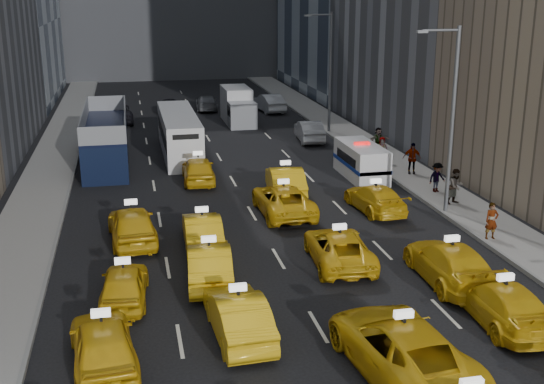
% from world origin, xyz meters
% --- Properties ---
extents(ground, '(160.00, 160.00, 0.00)m').
position_xyz_m(ground, '(0.00, 0.00, 0.00)').
color(ground, black).
rests_on(ground, ground).
extents(sidewalk_west, '(3.00, 90.00, 0.15)m').
position_xyz_m(sidewalk_west, '(-10.50, 25.00, 0.07)').
color(sidewalk_west, gray).
rests_on(sidewalk_west, ground).
extents(sidewalk_east, '(3.00, 90.00, 0.15)m').
position_xyz_m(sidewalk_east, '(10.50, 25.00, 0.07)').
color(sidewalk_east, gray).
rests_on(sidewalk_east, ground).
extents(curb_west, '(0.15, 90.00, 0.18)m').
position_xyz_m(curb_west, '(-9.05, 25.00, 0.09)').
color(curb_west, slate).
rests_on(curb_west, ground).
extents(curb_east, '(0.15, 90.00, 0.18)m').
position_xyz_m(curb_east, '(9.05, 25.00, 0.09)').
color(curb_east, slate).
rests_on(curb_east, ground).
extents(streetlight_near, '(2.15, 0.22, 9.00)m').
position_xyz_m(streetlight_near, '(9.18, 12.00, 4.92)').
color(streetlight_near, '#595B60').
rests_on(streetlight_near, ground).
extents(streetlight_far, '(2.15, 0.22, 9.00)m').
position_xyz_m(streetlight_far, '(9.18, 32.00, 4.92)').
color(streetlight_far, '#595B60').
rests_on(streetlight_far, ground).
extents(taxi_4, '(2.26, 4.63, 1.52)m').
position_xyz_m(taxi_4, '(-6.77, 0.90, 0.76)').
color(taxi_4, gold).
rests_on(taxi_4, ground).
extents(taxi_5, '(1.79, 4.54, 1.47)m').
position_xyz_m(taxi_5, '(-2.65, 1.92, 0.73)').
color(taxi_5, gold).
rests_on(taxi_5, ground).
extents(taxi_6, '(3.27, 6.11, 1.63)m').
position_xyz_m(taxi_6, '(1.56, -1.16, 0.82)').
color(taxi_6, gold).
rests_on(taxi_6, ground).
extents(taxi_7, '(2.23, 4.95, 1.41)m').
position_xyz_m(taxi_7, '(6.00, 1.02, 0.70)').
color(taxi_7, gold).
rests_on(taxi_7, ground).
extents(taxi_8, '(1.88, 4.05, 1.34)m').
position_xyz_m(taxi_8, '(-6.16, 5.19, 0.67)').
color(taxi_8, gold).
rests_on(taxi_8, ground).
extents(taxi_9, '(1.96, 4.66, 1.50)m').
position_xyz_m(taxi_9, '(-3.03, 6.29, 0.75)').
color(taxi_9, gold).
rests_on(taxi_9, ground).
extents(taxi_10, '(2.61, 5.00, 1.35)m').
position_xyz_m(taxi_10, '(2.26, 6.99, 0.67)').
color(taxi_10, gold).
rests_on(taxi_10, ground).
extents(taxi_11, '(2.33, 5.34, 1.53)m').
position_xyz_m(taxi_11, '(5.78, 4.40, 0.76)').
color(taxi_11, gold).
rests_on(taxi_11, ground).
extents(taxi_12, '(2.28, 4.88, 1.62)m').
position_xyz_m(taxi_12, '(-5.78, 11.17, 0.81)').
color(taxi_12, gold).
rests_on(taxi_12, ground).
extents(taxi_13, '(1.68, 4.44, 1.45)m').
position_xyz_m(taxi_13, '(-2.87, 10.03, 0.72)').
color(taxi_13, gold).
rests_on(taxi_13, ground).
extents(taxi_14, '(2.45, 5.22, 1.44)m').
position_xyz_m(taxi_14, '(1.49, 13.58, 0.72)').
color(taxi_14, gold).
rests_on(taxi_14, ground).
extents(taxi_15, '(2.19, 4.70, 1.33)m').
position_xyz_m(taxi_15, '(6.04, 13.10, 0.66)').
color(taxi_15, gold).
rests_on(taxi_15, ground).
extents(taxi_16, '(1.96, 4.46, 1.50)m').
position_xyz_m(taxi_16, '(-1.95, 20.15, 0.75)').
color(taxi_16, gold).
rests_on(taxi_16, ground).
extents(taxi_17, '(2.23, 5.09, 1.63)m').
position_xyz_m(taxi_17, '(2.26, 16.47, 0.81)').
color(taxi_17, gold).
rests_on(taxi_17, ground).
extents(nypd_van, '(2.42, 5.07, 2.10)m').
position_xyz_m(nypd_van, '(7.46, 19.29, 0.95)').
color(nypd_van, silver).
rests_on(nypd_van, ground).
extents(double_decker, '(4.07, 11.70, 3.33)m').
position_xyz_m(double_decker, '(-7.14, 26.20, 1.65)').
color(double_decker, black).
rests_on(double_decker, ground).
extents(city_bus, '(2.58, 10.72, 2.75)m').
position_xyz_m(city_bus, '(-2.45, 27.42, 1.36)').
color(city_bus, silver).
rests_on(city_bus, ground).
extents(box_truck, '(2.92, 6.42, 2.83)m').
position_xyz_m(box_truck, '(3.16, 37.52, 1.39)').
color(box_truck, silver).
rests_on(box_truck, ground).
extents(misc_car_0, '(1.97, 4.67, 1.50)m').
position_xyz_m(misc_car_0, '(7.06, 29.50, 0.75)').
color(misc_car_0, '#97999E').
rests_on(misc_car_0, ground).
extents(misc_car_1, '(3.16, 6.15, 1.66)m').
position_xyz_m(misc_car_1, '(-6.84, 39.93, 0.83)').
color(misc_car_1, black).
rests_on(misc_car_1, ground).
extents(misc_car_2, '(2.21, 4.71, 1.33)m').
position_xyz_m(misc_car_2, '(1.37, 44.29, 0.66)').
color(misc_car_2, slate).
rests_on(misc_car_2, ground).
extents(misc_car_3, '(1.92, 4.32, 1.44)m').
position_xyz_m(misc_car_3, '(-2.06, 42.91, 0.72)').
color(misc_car_3, black).
rests_on(misc_car_3, ground).
extents(misc_car_4, '(2.24, 5.02, 1.60)m').
position_xyz_m(misc_car_4, '(6.78, 42.28, 0.80)').
color(misc_car_4, '#A8AAAF').
rests_on(misc_car_4, ground).
extents(pedestrian_0, '(0.61, 0.41, 1.63)m').
position_xyz_m(pedestrian_0, '(9.46, 7.97, 0.97)').
color(pedestrian_0, gray).
rests_on(pedestrian_0, sidewalk_east).
extents(pedestrian_1, '(0.99, 0.75, 1.80)m').
position_xyz_m(pedestrian_1, '(10.28, 13.00, 1.05)').
color(pedestrian_1, gray).
rests_on(pedestrian_1, sidewalk_east).
extents(pedestrian_2, '(1.11, 0.70, 1.60)m').
position_xyz_m(pedestrian_2, '(10.27, 15.13, 0.95)').
color(pedestrian_2, gray).
rests_on(pedestrian_2, sidewalk_east).
extents(pedestrian_3, '(1.17, 0.74, 1.85)m').
position_xyz_m(pedestrian_3, '(10.46, 18.94, 1.07)').
color(pedestrian_3, gray).
rests_on(pedestrian_3, sidewalk_east).
extents(pedestrian_4, '(0.86, 0.59, 1.60)m').
position_xyz_m(pedestrian_4, '(9.72, 21.90, 0.95)').
color(pedestrian_4, gray).
rests_on(pedestrian_4, sidewalk_east).
extents(pedestrian_5, '(1.62, 0.84, 1.68)m').
position_xyz_m(pedestrian_5, '(10.45, 24.48, 0.99)').
color(pedestrian_5, gray).
rests_on(pedestrian_5, sidewalk_east).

